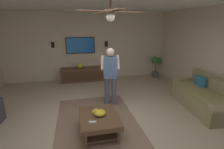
{
  "coord_description": "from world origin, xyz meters",
  "views": [
    {
      "loc": [
        -3.35,
        0.57,
        2.23
      ],
      "look_at": [
        0.74,
        -0.36,
        0.98
      ],
      "focal_mm": 26.74,
      "sensor_mm": 36.0,
      "label": 1
    }
  ],
  "objects_px": {
    "coffee_table": "(99,120)",
    "person_standing": "(110,73)",
    "remote_white": "(93,122)",
    "book": "(98,112)",
    "potted_plant_tall": "(156,63)",
    "media_console": "(82,74)",
    "ceiling_fan": "(110,13)",
    "wall_speaker_right": "(53,45)",
    "couch": "(203,97)",
    "wall_speaker_left": "(106,44)",
    "bowl": "(100,113)",
    "tv": "(80,45)",
    "vase_round": "(80,66)"
  },
  "relations": [
    {
      "from": "book",
      "to": "ceiling_fan",
      "type": "bearing_deg",
      "value": -169.94
    },
    {
      "from": "book",
      "to": "wall_speaker_left",
      "type": "xyz_separation_m",
      "value": [
        3.68,
        -0.9,
        1.04
      ]
    },
    {
      "from": "media_console",
      "to": "wall_speaker_right",
      "type": "distance_m",
      "value": 1.62
    },
    {
      "from": "coffee_table",
      "to": "remote_white",
      "type": "bearing_deg",
      "value": 144.76
    },
    {
      "from": "potted_plant_tall",
      "to": "bowl",
      "type": "xyz_separation_m",
      "value": [
        -3.39,
        2.99,
        -0.16
      ]
    },
    {
      "from": "media_console",
      "to": "book",
      "type": "xyz_separation_m",
      "value": [
        -3.43,
        -0.17,
        0.14
      ]
    },
    {
      "from": "remote_white",
      "to": "bowl",
      "type": "bearing_deg",
      "value": 65.05
    },
    {
      "from": "coffee_table",
      "to": "bowl",
      "type": "relative_size",
      "value": 3.94
    },
    {
      "from": "potted_plant_tall",
      "to": "media_console",
      "type": "bearing_deg",
      "value": 87.01
    },
    {
      "from": "media_console",
      "to": "person_standing",
      "type": "relative_size",
      "value": 1.04
    },
    {
      "from": "couch",
      "to": "tv",
      "type": "height_order",
      "value": "tv"
    },
    {
      "from": "couch",
      "to": "potted_plant_tall",
      "type": "bearing_deg",
      "value": -84.95
    },
    {
      "from": "potted_plant_tall",
      "to": "coffee_table",
      "type": "bearing_deg",
      "value": 138.58
    },
    {
      "from": "wall_speaker_right",
      "to": "person_standing",
      "type": "bearing_deg",
      "value": -145.84
    },
    {
      "from": "person_standing",
      "to": "wall_speaker_right",
      "type": "xyz_separation_m",
      "value": [
        2.57,
        1.75,
        0.54
      ]
    },
    {
      "from": "person_standing",
      "to": "ceiling_fan",
      "type": "relative_size",
      "value": 1.37
    },
    {
      "from": "couch",
      "to": "vase_round",
      "type": "bearing_deg",
      "value": -37.9
    },
    {
      "from": "person_standing",
      "to": "book",
      "type": "bearing_deg",
      "value": 165.39
    },
    {
      "from": "coffee_table",
      "to": "tv",
      "type": "bearing_deg",
      "value": 2.52
    },
    {
      "from": "couch",
      "to": "wall_speaker_right",
      "type": "height_order",
      "value": "wall_speaker_right"
    },
    {
      "from": "person_standing",
      "to": "wall_speaker_left",
      "type": "xyz_separation_m",
      "value": [
        2.57,
        -0.38,
        0.53
      ]
    },
    {
      "from": "bowl",
      "to": "vase_round",
      "type": "xyz_separation_m",
      "value": [
        3.52,
        0.27,
        0.2
      ]
    },
    {
      "from": "tv",
      "to": "potted_plant_tall",
      "type": "distance_m",
      "value": 3.3
    },
    {
      "from": "wall_speaker_right",
      "to": "ceiling_fan",
      "type": "xyz_separation_m",
      "value": [
        -3.83,
        -1.48,
        0.95
      ]
    },
    {
      "from": "media_console",
      "to": "coffee_table",
      "type": "bearing_deg",
      "value": 2.69
    },
    {
      "from": "vase_round",
      "to": "wall_speaker_right",
      "type": "bearing_deg",
      "value": 73.62
    },
    {
      "from": "person_standing",
      "to": "wall_speaker_left",
      "type": "distance_m",
      "value": 2.66
    },
    {
      "from": "bowl",
      "to": "wall_speaker_right",
      "type": "distance_m",
      "value": 4.13
    },
    {
      "from": "tv",
      "to": "person_standing",
      "type": "height_order",
      "value": "tv"
    },
    {
      "from": "bowl",
      "to": "wall_speaker_left",
      "type": "relative_size",
      "value": 1.15
    },
    {
      "from": "potted_plant_tall",
      "to": "bowl",
      "type": "distance_m",
      "value": 4.52
    },
    {
      "from": "bowl",
      "to": "book",
      "type": "relative_size",
      "value": 1.15
    },
    {
      "from": "book",
      "to": "person_standing",
      "type": "bearing_deg",
      "value": -75.4
    },
    {
      "from": "coffee_table",
      "to": "bowl",
      "type": "xyz_separation_m",
      "value": [
        0.02,
        -0.02,
        0.16
      ]
    },
    {
      "from": "remote_white",
      "to": "book",
      "type": "bearing_deg",
      "value": 78.05
    },
    {
      "from": "ceiling_fan",
      "to": "potted_plant_tall",
      "type": "bearing_deg",
      "value": -38.99
    },
    {
      "from": "media_console",
      "to": "tv",
      "type": "height_order",
      "value": "tv"
    },
    {
      "from": "media_console",
      "to": "ceiling_fan",
      "type": "bearing_deg",
      "value": 6.62
    },
    {
      "from": "tv",
      "to": "wall_speaker_right",
      "type": "xyz_separation_m",
      "value": [
        0.01,
        1.06,
        0.04
      ]
    },
    {
      "from": "remote_white",
      "to": "wall_speaker_left",
      "type": "distance_m",
      "value": 4.32
    },
    {
      "from": "coffee_table",
      "to": "person_standing",
      "type": "bearing_deg",
      "value": -22.51
    },
    {
      "from": "media_console",
      "to": "tv",
      "type": "relative_size",
      "value": 1.48
    },
    {
      "from": "ceiling_fan",
      "to": "wall_speaker_left",
      "type": "bearing_deg",
      "value": -9.7
    },
    {
      "from": "person_standing",
      "to": "potted_plant_tall",
      "type": "distance_m",
      "value": 3.31
    },
    {
      "from": "person_standing",
      "to": "ceiling_fan",
      "type": "distance_m",
      "value": 1.97
    },
    {
      "from": "couch",
      "to": "wall_speaker_right",
      "type": "relative_size",
      "value": 8.99
    },
    {
      "from": "couch",
      "to": "person_standing",
      "type": "relative_size",
      "value": 1.21
    },
    {
      "from": "wall_speaker_right",
      "to": "bowl",
      "type": "bearing_deg",
      "value": -161.87
    },
    {
      "from": "remote_white",
      "to": "vase_round",
      "type": "height_order",
      "value": "vase_round"
    },
    {
      "from": "person_standing",
      "to": "bowl",
      "type": "distance_m",
      "value": 1.41
    }
  ]
}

